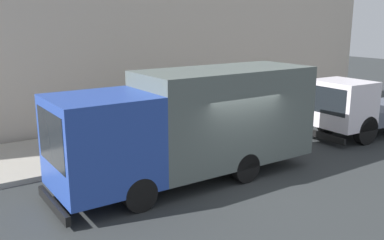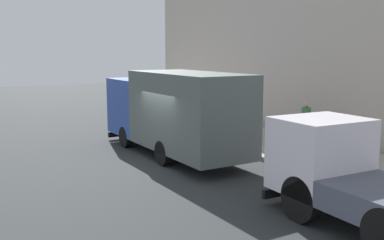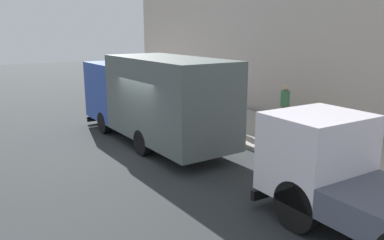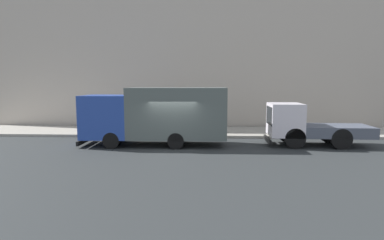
{
  "view_description": "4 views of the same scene",
  "coord_description": "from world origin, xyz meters",
  "px_view_note": "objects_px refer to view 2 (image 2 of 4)",
  "views": [
    {
      "loc": [
        -9.1,
        7.54,
        4.59
      ],
      "look_at": [
        0.86,
        0.94,
        1.76
      ],
      "focal_mm": 39.63,
      "sensor_mm": 36.0,
      "label": 1
    },
    {
      "loc": [
        -7.02,
        -13.72,
        3.93
      ],
      "look_at": [
        0.69,
        -0.4,
        1.55
      ],
      "focal_mm": 41.7,
      "sensor_mm": 36.0,
      "label": 2
    },
    {
      "loc": [
        -5.75,
        -11.37,
        4.1
      ],
      "look_at": [
        0.84,
        -1.37,
        1.3
      ],
      "focal_mm": 36.12,
      "sensor_mm": 36.0,
      "label": 3
    },
    {
      "loc": [
        -16.28,
        -1.73,
        3.44
      ],
      "look_at": [
        1.76,
        -0.89,
        1.3
      ],
      "focal_mm": 29.09,
      "sensor_mm": 36.0,
      "label": 4
    }
  ],
  "objects_px": {
    "pedestrian_third": "(306,121)",
    "pedestrian_standing": "(248,117)",
    "small_flatbed_truck": "(357,178)",
    "large_utility_truck": "(173,110)",
    "pedestrian_walking": "(253,125)"
  },
  "relations": [
    {
      "from": "pedestrian_third",
      "to": "pedestrian_standing",
      "type": "bearing_deg",
      "value": -143.79
    },
    {
      "from": "pedestrian_standing",
      "to": "pedestrian_third",
      "type": "relative_size",
      "value": 1.02
    },
    {
      "from": "pedestrian_walking",
      "to": "large_utility_truck",
      "type": "bearing_deg",
      "value": -141.25
    },
    {
      "from": "large_utility_truck",
      "to": "pedestrian_standing",
      "type": "distance_m",
      "value": 4.35
    },
    {
      "from": "pedestrian_standing",
      "to": "pedestrian_third",
      "type": "distance_m",
      "value": 2.54
    },
    {
      "from": "pedestrian_walking",
      "to": "pedestrian_standing",
      "type": "height_order",
      "value": "pedestrian_standing"
    },
    {
      "from": "small_flatbed_truck",
      "to": "pedestrian_walking",
      "type": "bearing_deg",
      "value": 70.67
    },
    {
      "from": "large_utility_truck",
      "to": "small_flatbed_truck",
      "type": "height_order",
      "value": "large_utility_truck"
    },
    {
      "from": "pedestrian_standing",
      "to": "large_utility_truck",
      "type": "bearing_deg",
      "value": -88.06
    },
    {
      "from": "pedestrian_standing",
      "to": "small_flatbed_truck",
      "type": "bearing_deg",
      "value": -33.28
    },
    {
      "from": "pedestrian_standing",
      "to": "pedestrian_third",
      "type": "height_order",
      "value": "pedestrian_standing"
    },
    {
      "from": "large_utility_truck",
      "to": "pedestrian_walking",
      "type": "xyz_separation_m",
      "value": [
        3.17,
        -0.8,
        -0.69
      ]
    },
    {
      "from": "small_flatbed_truck",
      "to": "pedestrian_walking",
      "type": "relative_size",
      "value": 3.37
    },
    {
      "from": "large_utility_truck",
      "to": "pedestrian_standing",
      "type": "height_order",
      "value": "large_utility_truck"
    },
    {
      "from": "pedestrian_standing",
      "to": "pedestrian_third",
      "type": "xyz_separation_m",
      "value": [
        1.38,
        -2.14,
        -0.02
      ]
    }
  ]
}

